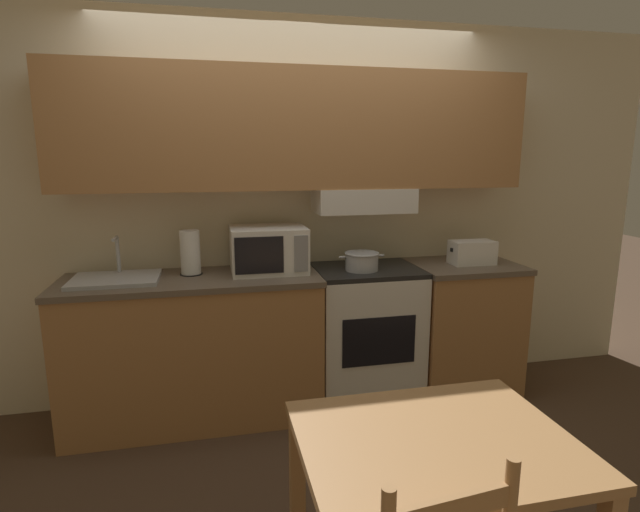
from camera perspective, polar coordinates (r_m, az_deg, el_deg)
ground_plane at (r=3.79m, az=-2.58°, el=-14.58°), size 16.00×16.00×0.00m
wall_back at (r=3.34m, az=-2.43°, el=9.42°), size 5.36×0.38×2.55m
lower_counter_main at (r=3.30m, az=-14.10°, el=-10.22°), size 1.57×0.59×0.93m
lower_counter_right_stub at (r=3.72m, az=15.83°, el=-7.82°), size 0.72×0.59×0.93m
stove_range at (r=3.46m, az=5.24°, el=-8.88°), size 0.68×0.55×0.93m
cooking_pot at (r=3.25m, az=4.79°, el=-0.53°), size 0.30×0.23×0.12m
microwave at (r=3.21m, az=-5.94°, el=0.78°), size 0.47×0.38×0.29m
toaster at (r=3.57m, az=16.98°, el=0.42°), size 0.31×0.16×0.16m
sink_basin at (r=3.21m, az=-22.33°, el=-2.37°), size 0.50×0.38×0.25m
paper_towel_roll at (r=3.21m, az=-14.60°, el=0.37°), size 0.14×0.14×0.28m
dining_table at (r=1.89m, az=12.92°, el=-22.60°), size 0.92×0.71×0.73m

